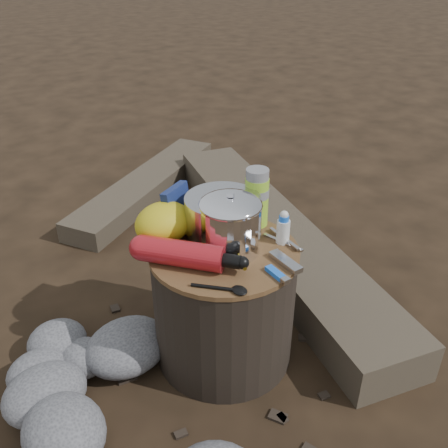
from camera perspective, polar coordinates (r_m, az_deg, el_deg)
ground at (r=1.66m, az=-0.00°, el=-14.48°), size 60.00×60.00×0.00m
stump at (r=1.52m, az=-0.00°, el=-9.22°), size 0.43×0.43×0.39m
rock_ring at (r=1.41m, az=-12.48°, el=-21.00°), size 0.39×0.84×0.17m
log_main at (r=2.10m, az=5.71°, el=-1.32°), size 0.79×1.68×0.14m
log_small at (r=2.60m, az=-8.95°, el=4.43°), size 1.11×0.70×0.09m
foil_windscreen at (r=1.43m, az=-0.14°, el=0.66°), size 0.22×0.22×0.13m
camping_pot at (r=1.36m, az=0.73°, el=0.07°), size 0.17×0.17×0.17m
fuel_bottle at (r=1.33m, az=-4.89°, el=-3.45°), size 0.24×0.29×0.07m
thermos at (r=1.49m, az=3.79°, el=3.07°), size 0.07×0.07×0.18m
travel_mug at (r=1.52m, az=-0.21°, el=2.14°), size 0.07×0.07×0.11m
stuff_sack at (r=1.43m, az=-6.99°, el=0.14°), size 0.17×0.14×0.12m
food_pouch at (r=1.48m, az=-5.41°, el=1.76°), size 0.11×0.07×0.14m
lighter at (r=1.31m, az=5.97°, el=-5.64°), size 0.03×0.08×0.02m
multitool at (r=1.35m, az=7.13°, el=-4.36°), size 0.04×0.11×0.02m
pot_grabber at (r=1.44m, az=6.84°, el=-2.01°), size 0.04×0.14×0.01m
spork at (r=1.26m, az=-1.14°, el=-7.32°), size 0.11×0.13×0.01m
squeeze_bottle at (r=1.43m, az=6.88°, el=-0.55°), size 0.04×0.04×0.09m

